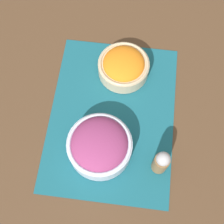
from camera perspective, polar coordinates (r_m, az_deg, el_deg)
ground_plane at (r=0.98m, az=0.00°, el=-0.75°), size 3.00×3.00×0.00m
placemat at (r=0.98m, az=0.00°, el=-0.71°), size 0.53×0.39×0.00m
onion_bowl at (r=0.90m, az=-2.28°, el=-6.11°), size 0.19×0.19×0.10m
carrot_bowl at (r=1.02m, az=2.14°, el=8.43°), size 0.17×0.17×0.08m
pepper_shaker at (r=0.89m, az=8.99°, el=-9.06°), size 0.04×0.04×0.11m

